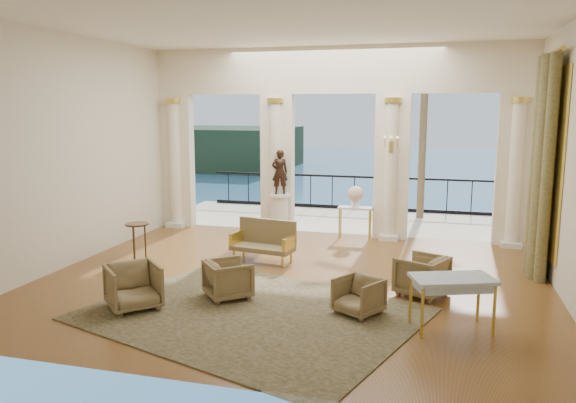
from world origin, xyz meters
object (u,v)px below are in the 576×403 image
(armchair_d, at_px, (228,277))
(pedestal, at_px, (280,215))
(game_table, at_px, (452,283))
(statue, at_px, (280,172))
(side_table, at_px, (137,229))
(armchair_a, at_px, (133,284))
(armchair_c, at_px, (422,274))
(settee, at_px, (264,241))
(armchair_b, at_px, (359,294))
(console_table, at_px, (355,212))

(armchair_d, distance_m, pedestal, 4.73)
(game_table, bearing_deg, statue, 107.09)
(game_table, xyz_separation_m, side_table, (-6.12, 2.09, -0.03))
(armchair_a, relative_size, side_table, 1.01)
(game_table, bearing_deg, side_table, 140.38)
(armchair_c, xyz_separation_m, settee, (-3.16, 1.33, 0.04))
(armchair_c, distance_m, settee, 3.43)
(armchair_b, relative_size, console_table, 0.78)
(game_table, bearing_deg, armchair_b, 148.67)
(armchair_b, relative_size, armchair_d, 0.90)
(game_table, bearing_deg, pedestal, 107.09)
(armchair_b, bearing_deg, armchair_c, 82.46)
(pedestal, distance_m, console_table, 1.85)
(armchair_a, bearing_deg, side_table, 73.42)
(armchair_d, bearing_deg, armchair_b, -135.05)
(game_table, distance_m, statue, 6.53)
(console_table, bearing_deg, armchair_d, -106.80)
(side_table, bearing_deg, pedestal, 54.60)
(armchair_c, xyz_separation_m, game_table, (0.46, -1.38, 0.31))
(armchair_a, relative_size, armchair_c, 1.04)
(settee, bearing_deg, pedestal, 107.79)
(settee, distance_m, side_table, 2.60)
(armchair_d, bearing_deg, side_table, 16.61)
(armchair_d, bearing_deg, game_table, -137.47)
(armchair_b, height_order, armchair_c, armchair_c)
(statue, distance_m, side_table, 3.81)
(settee, relative_size, side_table, 1.75)
(game_table, relative_size, console_table, 1.56)
(armchair_b, bearing_deg, side_table, -170.55)
(pedestal, bearing_deg, statue, 90.00)
(console_table, relative_size, side_table, 1.05)
(armchair_c, relative_size, side_table, 0.97)
(armchair_c, height_order, side_table, side_table)
(armchair_d, relative_size, console_table, 0.87)
(armchair_a, bearing_deg, settee, 24.98)
(armchair_d, relative_size, side_table, 0.91)
(armchair_d, bearing_deg, settee, -37.99)
(armchair_a, bearing_deg, pedestal, 36.82)
(pedestal, height_order, side_table, pedestal)
(armchair_c, height_order, console_table, console_table)
(settee, bearing_deg, armchair_d, -78.02)
(armchair_a, xyz_separation_m, pedestal, (0.76, 5.54, 0.09))
(armchair_d, xyz_separation_m, statue, (-0.48, 4.70, 1.19))
(armchair_b, xyz_separation_m, pedestal, (-2.64, 4.86, 0.17))
(armchair_b, xyz_separation_m, statue, (-2.64, 4.86, 1.23))
(settee, distance_m, statue, 2.67)
(armchair_c, xyz_separation_m, pedestal, (-3.52, 3.73, 0.11))
(armchair_c, relative_size, pedestal, 0.74)
(console_table, bearing_deg, game_table, -68.28)
(armchair_a, relative_size, settee, 0.58)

